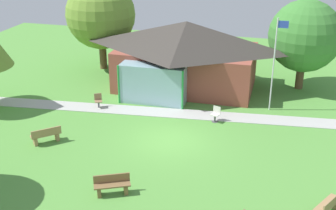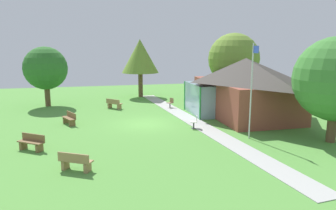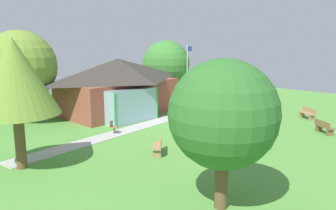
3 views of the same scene
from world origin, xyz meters
TOP-DOWN VIEW (x-y plane):
  - ground_plane at (0.00, 0.00)m, footprint 44.00×44.00m
  - pavilion at (-0.99, 7.65)m, footprint 9.82×7.02m
  - footpath at (0.00, 3.34)m, footprint 24.64×3.69m
  - flagpole at (4.76, 5.28)m, footprint 0.64×0.08m
  - bench_front_right at (4.09, -6.70)m, footprint 1.23×1.48m
  - bench_lawn_far_right at (7.45, -4.35)m, footprint 1.13×1.52m
  - bench_mid_left at (-5.96, -1.86)m, footprint 1.39×1.35m
  - bench_front_center at (-1.08, -5.19)m, footprint 1.54×1.05m
  - patio_chair_west at (-5.19, 2.97)m, footprint 0.60×0.60m
  - patio_chair_lawn_spare at (1.90, 2.86)m, footprint 0.56×0.56m
  - tree_west_hedge at (-11.74, 1.30)m, footprint 3.85×3.85m
  - tree_behind_pavilion_left at (-7.78, 9.98)m, footprint 5.01×5.01m
  - tree_behind_pavilion_right at (6.42, 9.43)m, footprint 4.62×4.62m
  - tree_lawn_corner at (-8.52, -7.57)m, footprint 3.78×3.78m

SIDE VIEW (x-z plane):
  - ground_plane at x=0.00m, z-range 0.00..0.00m
  - footpath at x=0.00m, z-range 0.00..0.03m
  - bench_front_right at x=4.09m, z-range -0.02..0.82m
  - bench_lawn_far_right at x=7.45m, z-range -0.02..0.82m
  - bench_mid_left at x=-5.96m, z-range -0.02..0.82m
  - bench_front_center at x=-1.08m, z-range -0.02..0.82m
  - patio_chair_west at x=-5.19m, z-range -0.01..0.85m
  - patio_chair_lawn_spare at x=1.90m, z-range -0.01..0.85m
  - pavilion at x=-0.99m, z-range 0.10..4.52m
  - flagpole at x=4.76m, z-range 0.29..5.77m
  - tree_lawn_corner at x=-8.52m, z-range 0.73..6.02m
  - tree_behind_pavilion_right at x=6.42m, z-range 0.61..6.47m
  - tree_behind_pavilion_left at x=-7.78m, z-range 0.77..7.35m
  - tree_west_hedge at x=-11.74m, z-range 1.25..7.27m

